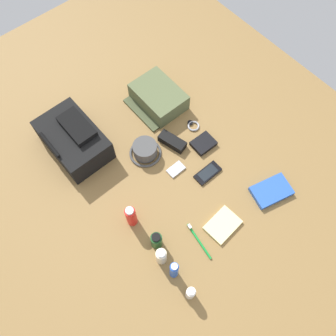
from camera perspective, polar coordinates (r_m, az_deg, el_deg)
ground_plane at (r=1.69m, az=-0.00°, el=-0.77°), size 2.64×2.02×0.02m
backpack at (r=1.74m, az=-15.16°, el=4.55°), size 0.35×0.23×0.16m
toiletry_pouch at (r=1.85m, az=-1.65°, el=11.49°), size 0.27×0.24×0.10m
bucket_hat at (r=1.70m, az=-3.76°, el=2.91°), size 0.16×0.16×0.08m
toothpaste_tube at (r=1.48m, az=3.71°, el=-19.76°), size 0.04×0.04×0.11m
deodorant_spray at (r=1.46m, az=1.00°, el=-16.38°), size 0.04×0.04×0.17m
lotion_bottle at (r=1.49m, az=-1.10°, el=-14.26°), size 0.05×0.05×0.13m
shampoo_bottle at (r=1.51m, az=-1.90°, el=-11.78°), size 0.05×0.05×0.11m
sunscreen_spray at (r=1.53m, az=-6.06°, el=-7.84°), size 0.05×0.05×0.15m
paperback_novel at (r=1.70m, az=16.55°, el=-3.64°), size 0.16×0.20×0.03m
cell_phone at (r=1.68m, az=6.52°, el=-0.83°), size 0.06×0.13×0.01m
media_player at (r=1.68m, az=1.32°, el=-0.21°), size 0.05×0.08×0.01m
wristwatch at (r=1.80m, az=4.12°, el=6.94°), size 0.07×0.06×0.01m
toothbrush at (r=1.57m, az=4.89°, el=-11.53°), size 0.18×0.03×0.02m
wallet at (r=1.75m, az=5.81°, el=4.03°), size 0.09×0.11×0.02m
notepad at (r=1.59m, az=8.94°, el=-9.19°), size 0.12×0.16×0.02m
sunglasses_case at (r=1.73m, az=0.70°, el=4.36°), size 0.15×0.09×0.04m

